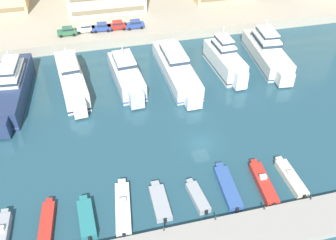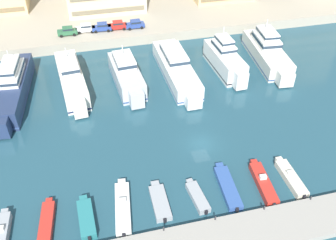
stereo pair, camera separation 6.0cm
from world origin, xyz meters
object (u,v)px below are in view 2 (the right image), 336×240
Objects in this scene: motorboat_grey_far_left at (1,234)px; car_red_center_left at (117,25)px; yacht_ivory_mid_right at (267,51)px; car_white_left at (86,28)px; yacht_ivory_mid_left at (71,79)px; motorboat_teal_mid_left at (86,218)px; motorboat_red_left at (46,225)px; motorboat_grey_center at (160,202)px; yacht_white_center_right at (225,59)px; motorboat_white_center_left at (123,207)px; car_blue_mid_left at (102,27)px; yacht_silver_center_left at (127,75)px; car_green_far_left at (67,31)px; car_blue_center at (135,24)px; yacht_navy_left at (13,87)px; motorboat_blue_mid_right at (227,187)px; yacht_white_center at (176,68)px; motorboat_red_right at (263,183)px; motorboat_cream_far_right at (291,178)px; motorboat_grey_center_right at (197,197)px.

car_red_center_left is (20.26, 47.59, 2.55)m from motorboat_grey_far_left.
car_white_left is at bearing 153.18° from yacht_ivory_mid_right.
yacht_ivory_mid_left is 29.69m from motorboat_teal_mid_left.
car_white_left reaches higher than motorboat_red_left.
yacht_white_center_right is at bearing 55.94° from motorboat_grey_center.
motorboat_white_center_left is 47.19m from car_blue_mid_left.
yacht_silver_center_left reaches higher than motorboat_grey_far_left.
motorboat_teal_mid_left is 1.01× the size of motorboat_grey_center.
car_green_far_left is 14.54m from car_blue_center.
yacht_navy_left is 29.60m from motorboat_red_left.
motorboat_grey_center is at bearing -56.15° from yacht_navy_left.
yacht_ivory_mid_right is at bearing 56.63° from motorboat_blue_mid_right.
motorboat_grey_far_left is 51.78m from car_red_center_left.
yacht_ivory_mid_right is at bearing 35.33° from motorboat_red_left.
car_red_center_left is (-8.44, 18.33, 1.29)m from yacht_white_center.
car_green_far_left reaches higher than motorboat_teal_mid_left.
car_blue_mid_left is 1.01× the size of car_red_center_left.
yacht_silver_center_left is 2.51× the size of motorboat_teal_mid_left.
yacht_ivory_mid_right is 4.71× the size of car_blue_mid_left.
yacht_ivory_mid_left is at bearing 72.22° from motorboat_grey_far_left.
motorboat_white_center_left is 47.55m from car_red_center_left.
motorboat_teal_mid_left is 1.59× the size of car_green_far_left.
yacht_ivory_mid_left is at bearing 178.88° from yacht_white_center_right.
yacht_white_center_right is 28.31m from car_blue_mid_left.
yacht_navy_left reaches higher than motorboat_red_right.
motorboat_cream_far_right is at bearing -1.02° from motorboat_grey_center.
yacht_ivory_mid_right reaches higher than motorboat_red_left.
yacht_ivory_mid_left is at bearing -120.91° from car_red_center_left.
motorboat_grey_far_left is 1.64× the size of car_blue_mid_left.
motorboat_white_center_left reaches higher than motorboat_grey_center.
car_blue_mid_left is (-21.42, 18.50, 0.70)m from yacht_white_center_right.
motorboat_grey_far_left is (0.48, -29.23, -1.62)m from yacht_navy_left.
yacht_navy_left is at bearing 129.63° from motorboat_grey_center_right.
motorboat_grey_center_right is (23.74, -0.03, -0.13)m from motorboat_grey_far_left.
car_blue_mid_left reaches higher than motorboat_grey_far_left.
motorboat_white_center_left is at bearing -130.12° from yacht_white_center_right.
motorboat_red_left is at bearing -178.23° from motorboat_white_center_left.
motorboat_teal_mid_left is 0.81× the size of motorboat_red_right.
motorboat_teal_mid_left is (-28.56, -29.09, -1.87)m from yacht_white_center_right.
yacht_ivory_mid_left is at bearing 174.18° from yacht_silver_center_left.
car_blue_center is (0.36, 47.23, 2.67)m from motorboat_grey_center_right.
yacht_white_center_right is at bearing 70.28° from motorboat_blue_mid_right.
motorboat_cream_far_right is (37.36, -29.20, -1.68)m from yacht_navy_left.
motorboat_blue_mid_right is 2.00× the size of car_red_center_left.
motorboat_cream_far_right is (8.18, -29.23, -1.32)m from yacht_white_center.
motorboat_teal_mid_left is 9.18m from motorboat_grey_center.
motorboat_red_left is 1.31× the size of motorboat_grey_center_right.
motorboat_grey_center_right is at bearing -0.69° from motorboat_red_left.
motorboat_red_left is at bearing -104.04° from car_blue_mid_left.
motorboat_white_center_left is (4.50, 0.54, 0.02)m from motorboat_teal_mid_left.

